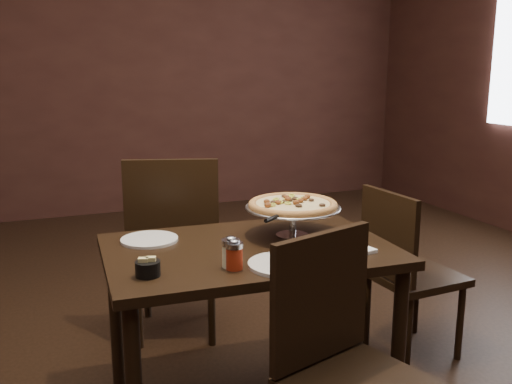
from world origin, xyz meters
name	(u,v)px	position (x,y,z in m)	size (l,w,h in m)	color
room	(261,59)	(0.06, 0.03, 1.40)	(6.04, 7.04, 2.84)	black
dining_table	(249,269)	(0.01, 0.02, 0.60)	(1.14, 0.79, 0.69)	black
pizza_stand	(293,205)	(0.23, 0.09, 0.82)	(0.39, 0.39, 0.16)	#B5B5BC
parmesan_shaker	(231,252)	(-0.13, -0.17, 0.74)	(0.06, 0.06, 0.11)	#EDEAB8
pepper_flake_shaker	(234,255)	(-0.13, -0.19, 0.74)	(0.06, 0.06, 0.11)	#97250D
packet_caddy	(148,268)	(-0.42, -0.15, 0.72)	(0.08, 0.08, 0.07)	black
napkin_stack	(354,249)	(0.36, -0.18, 0.70)	(0.13, 0.13, 0.01)	white
plate_left	(149,240)	(-0.34, 0.24, 0.70)	(0.23, 0.23, 0.01)	silver
plate_near	(285,264)	(0.05, -0.23, 0.70)	(0.26, 0.26, 0.01)	silver
serving_spatula	(273,219)	(0.07, -0.07, 0.82)	(0.14, 0.14, 0.02)	#B5B5BC
chair_far	(175,241)	(-0.12, 0.74, 0.52)	(0.56, 0.56, 0.95)	black
chair_near	(346,363)	(0.11, -0.57, 0.48)	(0.51, 0.51, 0.87)	black
chair_side	(405,267)	(0.85, 0.15, 0.45)	(0.41, 0.41, 0.82)	black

